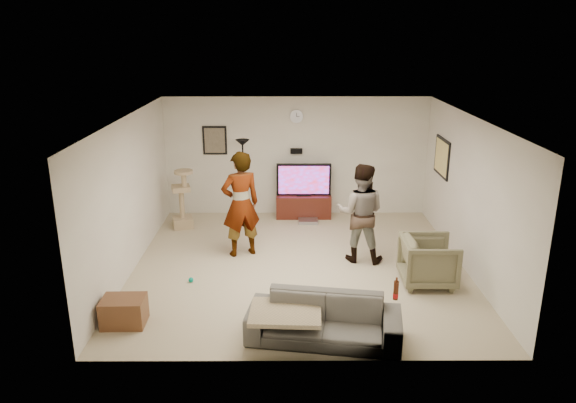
{
  "coord_description": "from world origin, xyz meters",
  "views": [
    {
      "loc": [
        -0.22,
        -8.34,
        3.8
      ],
      "look_at": [
        -0.19,
        0.2,
        1.07
      ],
      "focal_mm": 33.65,
      "sensor_mm": 36.0,
      "label": 1
    }
  ],
  "objects_px": {
    "tv": "(304,179)",
    "sofa": "(324,319)",
    "person_left": "(241,204)",
    "beer_bottle": "(396,290)",
    "armchair": "(428,261)",
    "cat_tree": "(182,199)",
    "tv_stand": "(303,206)",
    "side_table": "(124,311)",
    "floor_lamp": "(243,182)",
    "person_right": "(360,213)"
  },
  "relations": [
    {
      "from": "person_left",
      "to": "cat_tree",
      "type": "bearing_deg",
      "value": -70.08
    },
    {
      "from": "floor_lamp",
      "to": "person_left",
      "type": "relative_size",
      "value": 0.92
    },
    {
      "from": "sofa",
      "to": "beer_bottle",
      "type": "relative_size",
      "value": 7.78
    },
    {
      "from": "armchair",
      "to": "side_table",
      "type": "height_order",
      "value": "armchair"
    },
    {
      "from": "sofa",
      "to": "beer_bottle",
      "type": "xyz_separation_m",
      "value": [
        0.89,
        0.0,
        0.41
      ]
    },
    {
      "from": "floor_lamp",
      "to": "armchair",
      "type": "relative_size",
      "value": 2.07
    },
    {
      "from": "floor_lamp",
      "to": "sofa",
      "type": "bearing_deg",
      "value": -73.24
    },
    {
      "from": "cat_tree",
      "to": "armchair",
      "type": "height_order",
      "value": "cat_tree"
    },
    {
      "from": "tv_stand",
      "to": "sofa",
      "type": "relative_size",
      "value": 0.59
    },
    {
      "from": "floor_lamp",
      "to": "cat_tree",
      "type": "bearing_deg",
      "value": -165.84
    },
    {
      "from": "cat_tree",
      "to": "side_table",
      "type": "relative_size",
      "value": 2.09
    },
    {
      "from": "tv_stand",
      "to": "person_left",
      "type": "bearing_deg",
      "value": -119.79
    },
    {
      "from": "tv_stand",
      "to": "floor_lamp",
      "type": "bearing_deg",
      "value": -165.38
    },
    {
      "from": "cat_tree",
      "to": "person_left",
      "type": "distance_m",
      "value": 1.93
    },
    {
      "from": "person_left",
      "to": "floor_lamp",
      "type": "bearing_deg",
      "value": -110.41
    },
    {
      "from": "armchair",
      "to": "cat_tree",
      "type": "bearing_deg",
      "value": 60.1
    },
    {
      "from": "person_right",
      "to": "beer_bottle",
      "type": "bearing_deg",
      "value": 104.87
    },
    {
      "from": "sofa",
      "to": "armchair",
      "type": "height_order",
      "value": "armchair"
    },
    {
      "from": "cat_tree",
      "to": "beer_bottle",
      "type": "bearing_deg",
      "value": -50.25
    },
    {
      "from": "beer_bottle",
      "to": "cat_tree",
      "type": "bearing_deg",
      "value": 129.75
    },
    {
      "from": "person_right",
      "to": "sofa",
      "type": "distance_m",
      "value": 2.7
    },
    {
      "from": "cat_tree",
      "to": "floor_lamp",
      "type": "bearing_deg",
      "value": 14.16
    },
    {
      "from": "cat_tree",
      "to": "person_left",
      "type": "height_order",
      "value": "person_left"
    },
    {
      "from": "tv_stand",
      "to": "person_left",
      "type": "distance_m",
      "value": 2.42
    },
    {
      "from": "armchair",
      "to": "beer_bottle",
      "type": "bearing_deg",
      "value": 153.25
    },
    {
      "from": "cat_tree",
      "to": "person_right",
      "type": "bearing_deg",
      "value": -26.07
    },
    {
      "from": "beer_bottle",
      "to": "side_table",
      "type": "relative_size",
      "value": 0.44
    },
    {
      "from": "person_right",
      "to": "sofa",
      "type": "bearing_deg",
      "value": 85.05
    },
    {
      "from": "cat_tree",
      "to": "person_left",
      "type": "relative_size",
      "value": 0.64
    },
    {
      "from": "tv",
      "to": "sofa",
      "type": "bearing_deg",
      "value": -88.7
    },
    {
      "from": "beer_bottle",
      "to": "person_right",
      "type": "bearing_deg",
      "value": 92.68
    },
    {
      "from": "person_right",
      "to": "side_table",
      "type": "xyz_separation_m",
      "value": [
        -3.44,
        -2.13,
        -0.66
      ]
    },
    {
      "from": "tv_stand",
      "to": "person_right",
      "type": "relative_size",
      "value": 0.68
    },
    {
      "from": "person_left",
      "to": "sofa",
      "type": "bearing_deg",
      "value": 91.4
    },
    {
      "from": "cat_tree",
      "to": "armchair",
      "type": "relative_size",
      "value": 1.44
    },
    {
      "from": "cat_tree",
      "to": "side_table",
      "type": "distance_m",
      "value": 3.79
    },
    {
      "from": "person_left",
      "to": "beer_bottle",
      "type": "xyz_separation_m",
      "value": [
        2.16,
        -2.76,
        -0.24
      ]
    },
    {
      "from": "floor_lamp",
      "to": "armchair",
      "type": "xyz_separation_m",
      "value": [
        3.07,
        -2.86,
        -0.48
      ]
    },
    {
      "from": "armchair",
      "to": "person_right",
      "type": "bearing_deg",
      "value": 46.81
    },
    {
      "from": "armchair",
      "to": "side_table",
      "type": "bearing_deg",
      "value": 106.29
    },
    {
      "from": "armchair",
      "to": "side_table",
      "type": "relative_size",
      "value": 1.45
    },
    {
      "from": "beer_bottle",
      "to": "armchair",
      "type": "relative_size",
      "value": 0.3
    },
    {
      "from": "tv",
      "to": "beer_bottle",
      "type": "xyz_separation_m",
      "value": [
        1.0,
        -4.78,
        -0.12
      ]
    },
    {
      "from": "floor_lamp",
      "to": "sofa",
      "type": "distance_m",
      "value": 4.69
    },
    {
      "from": "floor_lamp",
      "to": "side_table",
      "type": "relative_size",
      "value": 3.01
    },
    {
      "from": "floor_lamp",
      "to": "cat_tree",
      "type": "xyz_separation_m",
      "value": [
        -1.21,
        -0.31,
        -0.26
      ]
    },
    {
      "from": "floor_lamp",
      "to": "person_left",
      "type": "height_order",
      "value": "person_left"
    },
    {
      "from": "person_left",
      "to": "armchair",
      "type": "relative_size",
      "value": 2.25
    },
    {
      "from": "side_table",
      "to": "beer_bottle",
      "type": "bearing_deg",
      "value": -6.19
    },
    {
      "from": "side_table",
      "to": "cat_tree",
      "type": "bearing_deg",
      "value": 88.4
    }
  ]
}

